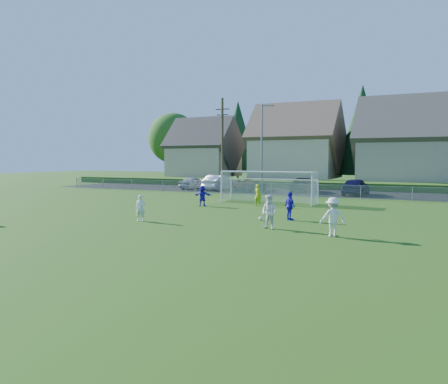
{
  "coord_description": "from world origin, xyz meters",
  "views": [
    {
      "loc": [
        11.74,
        -15.99,
        3.46
      ],
      "look_at": [
        0.0,
        8.0,
        1.4
      ],
      "focal_mm": 35.0,
      "sensor_mm": 36.0,
      "label": 1
    }
  ],
  "objects_px": {
    "goalkeeper": "(258,195)",
    "player_blue_a": "(290,206)",
    "soccer_goal": "(269,182)",
    "player_white_c": "(333,217)",
    "player_white_a": "(140,208)",
    "car_d": "(304,185)",
    "player_blue_b": "(202,196)",
    "car_c": "(249,184)",
    "car_e": "(356,187)",
    "soccer_ball": "(261,218)",
    "car_b": "(219,183)",
    "player_white_b": "(269,212)",
    "car_a": "(193,183)"
  },
  "relations": [
    {
      "from": "goalkeeper",
      "to": "player_blue_a",
      "type": "bearing_deg",
      "value": 136.82
    },
    {
      "from": "soccer_goal",
      "to": "player_white_c",
      "type": "bearing_deg",
      "value": -58.95
    },
    {
      "from": "player_white_a",
      "to": "car_d",
      "type": "distance_m",
      "value": 24.44
    },
    {
      "from": "player_blue_b",
      "to": "car_c",
      "type": "relative_size",
      "value": 0.29
    },
    {
      "from": "car_e",
      "to": "soccer_ball",
      "type": "bearing_deg",
      "value": 88.08
    },
    {
      "from": "player_blue_a",
      "to": "car_d",
      "type": "relative_size",
      "value": 0.31
    },
    {
      "from": "goalkeeper",
      "to": "car_c",
      "type": "height_order",
      "value": "goalkeeper"
    },
    {
      "from": "player_blue_b",
      "to": "car_d",
      "type": "height_order",
      "value": "player_blue_b"
    },
    {
      "from": "player_white_c",
      "to": "player_blue_a",
      "type": "xyz_separation_m",
      "value": [
        -3.26,
        4.08,
        -0.07
      ]
    },
    {
      "from": "player_blue_a",
      "to": "goalkeeper",
      "type": "bearing_deg",
      "value": -13.01
    },
    {
      "from": "soccer_ball",
      "to": "player_white_a",
      "type": "relative_size",
      "value": 0.15
    },
    {
      "from": "car_b",
      "to": "car_c",
      "type": "xyz_separation_m",
      "value": [
        3.62,
        -0.05,
        -0.11
      ]
    },
    {
      "from": "player_white_a",
      "to": "player_white_c",
      "type": "relative_size",
      "value": 0.83
    },
    {
      "from": "car_b",
      "to": "soccer_goal",
      "type": "relative_size",
      "value": 0.67
    },
    {
      "from": "player_white_b",
      "to": "player_white_c",
      "type": "relative_size",
      "value": 0.97
    },
    {
      "from": "player_white_b",
      "to": "player_white_a",
      "type": "bearing_deg",
      "value": -154.87
    },
    {
      "from": "soccer_goal",
      "to": "car_d",
      "type": "bearing_deg",
      "value": 92.55
    },
    {
      "from": "player_white_a",
      "to": "car_a",
      "type": "relative_size",
      "value": 0.35
    },
    {
      "from": "player_white_c",
      "to": "soccer_ball",
      "type": "bearing_deg",
      "value": -58.59
    },
    {
      "from": "player_white_c",
      "to": "car_a",
      "type": "distance_m",
      "value": 31.2
    },
    {
      "from": "player_blue_a",
      "to": "soccer_goal",
      "type": "bearing_deg",
      "value": -21.57
    },
    {
      "from": "player_white_c",
      "to": "car_b",
      "type": "height_order",
      "value": "player_white_c"
    },
    {
      "from": "player_white_a",
      "to": "car_c",
      "type": "height_order",
      "value": "player_white_a"
    },
    {
      "from": "soccer_goal",
      "to": "player_blue_a",
      "type": "bearing_deg",
      "value": -63.01
    },
    {
      "from": "player_blue_a",
      "to": "soccer_goal",
      "type": "height_order",
      "value": "soccer_goal"
    },
    {
      "from": "player_white_b",
      "to": "car_d",
      "type": "xyz_separation_m",
      "value": [
        -4.94,
        23.78,
        -0.11
      ]
    },
    {
      "from": "player_white_b",
      "to": "car_e",
      "type": "height_order",
      "value": "player_white_b"
    },
    {
      "from": "player_white_c",
      "to": "car_d",
      "type": "bearing_deg",
      "value": -95.09
    },
    {
      "from": "player_white_b",
      "to": "soccer_goal",
      "type": "height_order",
      "value": "soccer_goal"
    },
    {
      "from": "player_blue_a",
      "to": "car_b",
      "type": "relative_size",
      "value": 0.32
    },
    {
      "from": "car_c",
      "to": "player_white_a",
      "type": "bearing_deg",
      "value": 100.37
    },
    {
      "from": "player_white_c",
      "to": "car_c",
      "type": "relative_size",
      "value": 0.34
    },
    {
      "from": "player_white_b",
      "to": "car_c",
      "type": "height_order",
      "value": "player_white_b"
    },
    {
      "from": "player_blue_a",
      "to": "car_a",
      "type": "relative_size",
      "value": 0.38
    },
    {
      "from": "soccer_ball",
      "to": "goalkeeper",
      "type": "xyz_separation_m",
      "value": [
        -2.89,
        6.85,
        0.69
      ]
    },
    {
      "from": "car_a",
      "to": "car_d",
      "type": "height_order",
      "value": "car_d"
    },
    {
      "from": "soccer_ball",
      "to": "car_d",
      "type": "height_order",
      "value": "car_d"
    },
    {
      "from": "car_a",
      "to": "car_d",
      "type": "relative_size",
      "value": 0.82
    },
    {
      "from": "soccer_ball",
      "to": "player_blue_a",
      "type": "xyz_separation_m",
      "value": [
        1.44,
        0.79,
        0.69
      ]
    },
    {
      "from": "car_c",
      "to": "car_e",
      "type": "bearing_deg",
      "value": -178.89
    },
    {
      "from": "player_white_a",
      "to": "car_a",
      "type": "distance_m",
      "value": 25.37
    },
    {
      "from": "player_white_c",
      "to": "soccer_goal",
      "type": "distance_m",
      "value": 14.83
    },
    {
      "from": "player_white_c",
      "to": "car_c",
      "type": "xyz_separation_m",
      "value": [
        -13.77,
        23.3,
        -0.16
      ]
    },
    {
      "from": "car_a",
      "to": "soccer_ball",
      "type": "bearing_deg",
      "value": 127.6
    },
    {
      "from": "soccer_ball",
      "to": "car_b",
      "type": "bearing_deg",
      "value": 122.32
    },
    {
      "from": "car_d",
      "to": "soccer_goal",
      "type": "height_order",
      "value": "soccer_goal"
    },
    {
      "from": "player_white_c",
      "to": "car_e",
      "type": "distance_m",
      "value": 23.21
    },
    {
      "from": "car_d",
      "to": "car_e",
      "type": "height_order",
      "value": "car_e"
    },
    {
      "from": "soccer_ball",
      "to": "player_white_b",
      "type": "relative_size",
      "value": 0.13
    },
    {
      "from": "soccer_ball",
      "to": "player_white_c",
      "type": "xyz_separation_m",
      "value": [
        4.7,
        -3.29,
        0.76
      ]
    }
  ]
}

